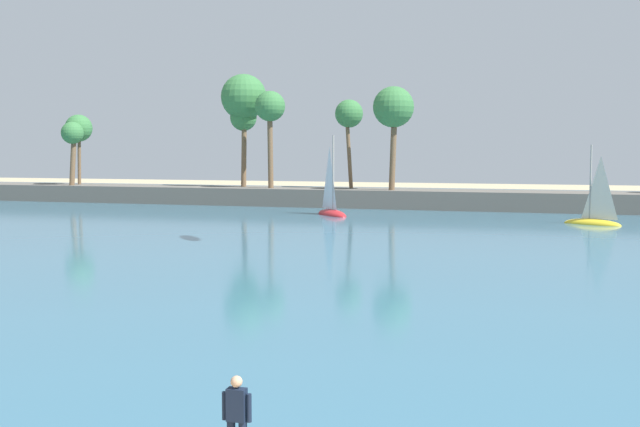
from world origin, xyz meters
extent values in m
cube|color=#386B84|center=(0.00, 60.61, 0.03)|extent=(220.00, 102.07, 0.06)
cube|color=#605B54|center=(0.00, 71.64, 0.90)|extent=(117.06, 6.00, 1.80)
cylinder|color=brown|center=(-26.76, 72.69, 6.40)|extent=(0.54, 0.88, 9.22)
sphere|color=#38753D|center=(-26.76, 72.69, 11.01)|extent=(4.69, 4.69, 4.69)
cylinder|color=brown|center=(-46.16, 72.20, 4.88)|extent=(0.38, 0.56, 6.18)
sphere|color=#38753D|center=(-46.16, 72.20, 7.97)|extent=(2.97, 2.97, 2.97)
cylinder|color=brown|center=(-45.54, 70.14, 4.61)|extent=(0.81, 0.82, 5.65)
sphere|color=#38753D|center=(-45.54, 70.14, 7.41)|extent=(2.39, 2.39, 2.39)
cylinder|color=brown|center=(-26.95, 72.99, 5.36)|extent=(0.54, 0.64, 7.14)
sphere|color=#38753D|center=(-26.95, 72.99, 8.92)|extent=(2.76, 2.76, 2.76)
cylinder|color=brown|center=(-23.07, 70.57, 5.85)|extent=(0.68, 0.68, 8.12)
sphere|color=#38753D|center=(-23.07, 70.57, 9.90)|extent=(3.01, 3.01, 3.01)
cylinder|color=brown|center=(-10.57, 70.21, 5.70)|extent=(0.81, 0.60, 7.82)
sphere|color=#38753D|center=(-10.57, 70.21, 9.61)|extent=(3.85, 3.85, 3.85)
cylinder|color=brown|center=(-15.54, 72.61, 5.48)|extent=(0.78, 0.70, 7.37)
sphere|color=#38753D|center=(-15.54, 72.61, 9.16)|extent=(2.76, 2.76, 2.76)
cube|color=#141E33|center=(-0.31, 9.53, 1.15)|extent=(0.35, 0.21, 0.58)
sphere|color=tan|center=(-0.31, 9.53, 1.56)|extent=(0.21, 0.21, 0.21)
cylinder|color=#141E33|center=(-0.08, 9.54, 1.11)|extent=(0.09, 0.09, 0.50)
cylinder|color=#141E33|center=(-0.54, 9.53, 1.11)|extent=(0.09, 0.09, 0.50)
ellipsoid|color=yellow|center=(6.99, 58.91, 0.06)|extent=(4.52, 3.06, 0.88)
cylinder|color=gray|center=(6.79, 59.00, 3.24)|extent=(0.13, 0.13, 5.48)
pyramid|color=silver|center=(7.46, 58.68, 2.83)|extent=(1.84, 0.96, 4.66)
ellipsoid|color=red|center=(-13.87, 61.15, 0.06)|extent=(4.34, 4.81, 1.00)
cylinder|color=gray|center=(-13.71, 60.96, 3.69)|extent=(0.15, 0.15, 6.25)
pyramid|color=silver|center=(-14.25, 61.62, 3.22)|extent=(1.55, 1.83, 5.31)
camera|label=1|loc=(5.11, -2.90, 5.60)|focal=44.35mm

